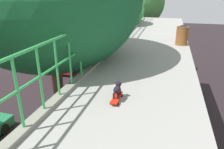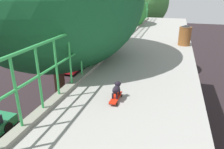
% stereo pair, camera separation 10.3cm
% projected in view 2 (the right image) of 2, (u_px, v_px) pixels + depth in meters
% --- Properties ---
extents(green_railing, '(0.20, 30.27, 1.25)m').
position_uv_depth(green_railing, '(6.00, 123.00, 3.01)').
color(green_railing, gray).
rests_on(green_railing, overpass_deck).
extents(car_yellow_cab_fifth, '(1.90, 3.97, 1.66)m').
position_uv_depth(car_yellow_cab_fifth, '(57.00, 116.00, 13.77)').
color(car_yellow_cab_fifth, yellow).
rests_on(car_yellow_cab_fifth, ground).
extents(city_bus, '(2.60, 10.39, 3.32)m').
position_uv_depth(city_bus, '(82.00, 47.00, 26.05)').
color(city_bus, '#B11419').
rests_on(city_bus, ground).
extents(roadside_tree_far, '(3.65, 3.65, 8.91)m').
position_uv_depth(roadside_tree_far, '(117.00, 13.00, 13.69)').
color(roadside_tree_far, brown).
rests_on(roadside_tree_far, ground).
extents(roadside_tree_farthest, '(5.75, 5.75, 9.82)m').
position_uv_depth(roadside_tree_farthest, '(138.00, 3.00, 20.45)').
color(roadside_tree_farthest, '#52332C').
rests_on(roadside_tree_farthest, ground).
extents(toy_skateboard, '(0.18, 0.55, 0.08)m').
position_uv_depth(toy_skateboard, '(116.00, 98.00, 4.27)').
color(toy_skateboard, red).
rests_on(toy_skateboard, overpass_deck).
extents(small_dog, '(0.14, 0.39, 0.27)m').
position_uv_depth(small_dog, '(117.00, 88.00, 4.26)').
color(small_dog, black).
rests_on(small_dog, toy_skateboard).
extents(litter_bin, '(0.48, 0.48, 0.81)m').
position_uv_depth(litter_bin, '(185.00, 35.00, 8.46)').
color(litter_bin, brown).
rests_on(litter_bin, overpass_deck).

